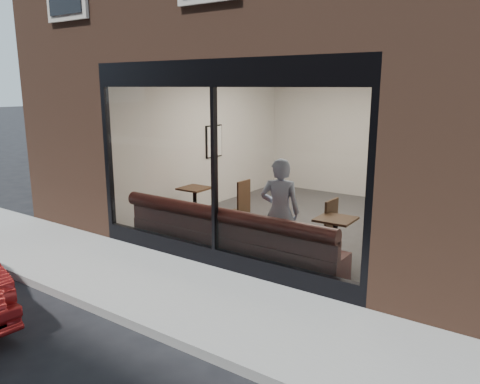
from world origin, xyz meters
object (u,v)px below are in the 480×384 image
Objects in this scene: cafe_table_right at (336,219)px; cafe_chair_left at (236,213)px; banquette at (230,246)px; cafe_table_left at (195,188)px; person at (280,212)px; cafe_chair_right at (320,238)px.

cafe_table_right is 2.76m from cafe_chair_left.
banquette is 6.93× the size of cafe_table_right.
cafe_table_left and cafe_table_right have the same top height.
cafe_table_left is (-1.86, 1.29, 0.52)m from banquette.
person reaches higher than cafe_table_right.
cafe_table_right reaches higher than cafe_chair_right.
cafe_table_left is at bearing 145.26° from banquette.
cafe_table_left is at bearing -42.30° from person.
cafe_chair_right is (0.29, 0.92, -0.62)m from person.
cafe_table_left reaches higher than banquette.
cafe_table_left is at bearing -0.05° from cafe_chair_right.
cafe_table_left is 2.95m from cafe_chair_right.
person is 2.99× the size of cafe_table_right.
person is at bearing -144.00° from cafe_table_right.
cafe_table_right is (0.72, 0.53, -0.12)m from person.
cafe_chair_right is at bearing 168.65° from cafe_chair_left.
banquette is 1.60m from cafe_chair_right.
cafe_table_left is at bearing 28.78° from cafe_chair_left.
banquette is at bearing 123.97° from cafe_chair_left.
cafe_table_right is (1.49, 0.82, 0.52)m from banquette.
banquette is 1.78m from cafe_table_right.
banquette is 2.32m from cafe_table_left.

